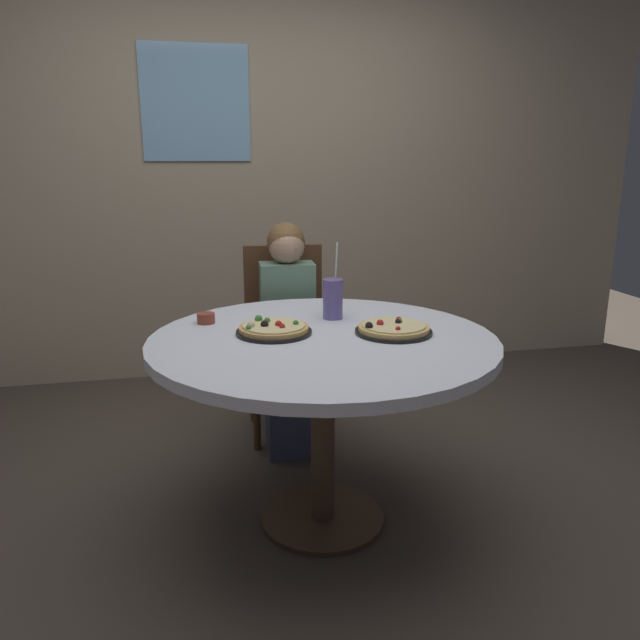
% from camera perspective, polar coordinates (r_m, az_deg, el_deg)
% --- Properties ---
extents(ground_plane, '(8.00, 8.00, 0.00)m').
position_cam_1_polar(ground_plane, '(2.55, 0.25, -17.95)').
color(ground_plane, '#4C4238').
extents(wall_with_window, '(5.20, 0.14, 2.90)m').
position_cam_1_polar(wall_with_window, '(4.02, -5.85, 15.72)').
color(wall_with_window, tan).
rests_on(wall_with_window, ground_plane).
extents(dining_table, '(1.26, 1.26, 0.75)m').
position_cam_1_polar(dining_table, '(2.26, 0.27, -3.80)').
color(dining_table, silver).
rests_on(dining_table, ground_plane).
extents(chair_wooden, '(0.42, 0.42, 0.95)m').
position_cam_1_polar(chair_wooden, '(3.16, -3.22, -0.86)').
color(chair_wooden, brown).
rests_on(chair_wooden, ground_plane).
extents(diner_child, '(0.27, 0.42, 1.08)m').
position_cam_1_polar(diner_child, '(3.00, -2.83, -2.63)').
color(diner_child, '#3F4766').
rests_on(diner_child, ground_plane).
extents(pizza_veggie, '(0.29, 0.29, 0.05)m').
position_cam_1_polar(pizza_veggie, '(2.29, 6.79, -0.82)').
color(pizza_veggie, black).
rests_on(pizza_veggie, dining_table).
extents(pizza_cheese, '(0.28, 0.28, 0.05)m').
position_cam_1_polar(pizza_cheese, '(2.28, -4.32, -0.84)').
color(pizza_cheese, black).
rests_on(pizza_cheese, dining_table).
extents(soda_cup, '(0.08, 0.08, 0.31)m').
position_cam_1_polar(soda_cup, '(2.48, 1.19, 1.99)').
color(soda_cup, '#6659A5').
rests_on(soda_cup, dining_table).
extents(sauce_bowl, '(0.07, 0.07, 0.04)m').
position_cam_1_polar(sauce_bowl, '(2.46, -10.48, 0.16)').
color(sauce_bowl, brown).
rests_on(sauce_bowl, dining_table).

